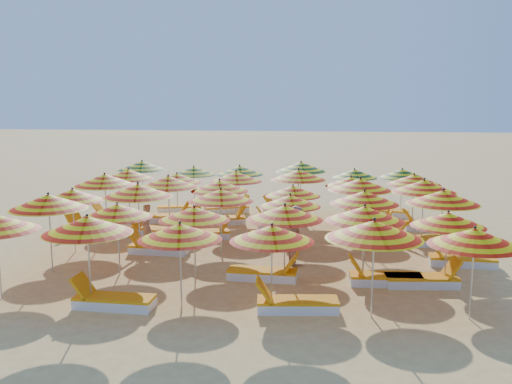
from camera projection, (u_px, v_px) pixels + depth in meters
ground at (254, 247)px, 17.08m from camera, size 120.00×120.00×0.00m
umbrella_1 at (87, 225)px, 12.00m from camera, size 2.34×2.34×2.02m
umbrella_2 at (180, 232)px, 11.90m from camera, size 2.32×2.32×1.89m
umbrella_3 at (272, 233)px, 11.78m from camera, size 2.10×2.10×1.88m
umbrella_4 at (374, 230)px, 11.36m from camera, size 2.57×2.57×2.08m
umbrella_5 at (474, 237)px, 11.27m from camera, size 2.23×2.23×1.93m
umbrella_6 at (48, 202)px, 14.41m from camera, size 2.58×2.58×2.08m
umbrella_7 at (117, 211)px, 14.25m from camera, size 1.89×1.89×1.86m
umbrella_8 at (194, 214)px, 13.90m from camera, size 2.31×2.31×1.86m
umbrella_9 at (285, 213)px, 13.64m from camera, size 2.34×2.34×1.95m
umbrella_10 at (365, 214)px, 13.40m from camera, size 2.03×2.03×1.97m
umbrella_11 at (448, 220)px, 13.29m from camera, size 2.12×2.12×1.85m
umbrella_12 at (73, 195)px, 16.32m from camera, size 2.36×2.36×1.90m
umbrella_13 at (138, 190)px, 16.13m from camera, size 2.60×2.60×2.09m
umbrella_14 at (221, 195)px, 16.04m from camera, size 2.27×2.27×1.95m
umbrella_15 at (290, 201)px, 15.81m from camera, size 2.05×2.05×1.82m
umbrella_16 at (364, 198)px, 15.46m from camera, size 2.38×2.38×1.99m
umbrella_17 at (443, 197)px, 15.16m from camera, size 2.38×2.38×2.06m
umbrella_18 at (105, 180)px, 18.18m from camera, size 2.13×2.13×2.09m
umbrella_19 at (168, 182)px, 18.07m from camera, size 2.42×2.42×2.04m
umbrella_20 at (220, 186)px, 17.86m from camera, size 1.90×1.90×1.93m
umbrella_21 at (293, 191)px, 17.51m from camera, size 2.24×2.24×1.82m
umbrella_22 at (360, 184)px, 17.39m from camera, size 2.38×2.38×2.06m
umbrella_23 at (424, 186)px, 17.06m from camera, size 2.54×2.54×2.06m
umbrella_24 at (128, 174)px, 20.45m from camera, size 2.27×2.27×1.95m
umbrella_25 at (177, 178)px, 20.06m from camera, size 1.76×1.76×1.86m
umbrella_26 at (236, 177)px, 19.85m from camera, size 2.39×2.39×1.94m
umbrella_27 at (299, 175)px, 19.73m from camera, size 2.50×2.50×2.04m
umbrella_28 at (351, 182)px, 19.30m from camera, size 2.23×2.23×1.84m
umbrella_29 at (414, 180)px, 19.31m from camera, size 1.99×1.99×1.92m
umbrella_30 at (142, 166)px, 22.45m from camera, size 1.95×1.95×2.03m
umbrella_31 at (194, 171)px, 22.21m from camera, size 2.15×2.15×1.83m
umbrella_32 at (240, 170)px, 21.74m from camera, size 2.29×2.29×1.92m
umbrella_33 at (301, 167)px, 21.70m from camera, size 2.20×2.20×2.08m
umbrella_34 at (354, 174)px, 21.57m from camera, size 1.99×1.99×1.81m
umbrella_35 at (402, 174)px, 21.26m from camera, size 2.27×2.27×1.86m
lounger_0 at (112, 301)px, 12.15m from camera, size 1.75×0.64×0.69m
lounger_1 at (295, 304)px, 11.97m from camera, size 1.79×0.77×0.69m
lounger_2 at (264, 273)px, 14.05m from camera, size 1.76×0.67×0.69m
lounger_3 at (384, 278)px, 13.66m from camera, size 1.76×0.66×0.69m
lounger_4 at (423, 280)px, 13.54m from camera, size 1.79×0.77×0.69m
lounger_5 at (158, 248)px, 16.41m from camera, size 1.76×0.65×0.69m
lounger_6 at (461, 260)px, 15.18m from camera, size 1.76×0.68×0.69m
lounger_7 at (90, 231)px, 18.53m from camera, size 1.82×1.21×0.69m
lounger_8 at (153, 231)px, 18.55m from camera, size 1.83×1.08×0.69m
lounger_9 at (204, 234)px, 18.10m from camera, size 1.83×1.08×0.69m
lounger_10 at (276, 237)px, 17.65m from camera, size 1.80×0.84×0.69m
lounger_11 at (378, 238)px, 17.56m from camera, size 1.83×1.15×0.69m
lounger_12 at (440, 239)px, 17.44m from camera, size 1.83×1.14×0.69m
lounger_13 at (116, 216)px, 20.92m from camera, size 1.77×0.69×0.69m
lounger_14 at (166, 217)px, 20.61m from camera, size 1.82×1.00×0.69m
lounger_15 at (222, 220)px, 20.21m from camera, size 1.83×1.03×0.69m
lounger_16 at (280, 222)px, 19.83m from camera, size 1.82×1.00×0.69m
lounger_17 at (367, 224)px, 19.55m from camera, size 1.76×0.67×0.69m
lounger_18 at (428, 225)px, 19.35m from camera, size 1.79×0.77×0.69m
lounger_19 at (181, 208)px, 22.34m from camera, size 1.81×0.90×0.69m
lounger_20 at (228, 209)px, 22.25m from camera, size 1.82×1.17×0.69m
lounger_21 at (285, 209)px, 22.15m from camera, size 1.82×0.96×0.69m
lounger_22 at (367, 211)px, 21.75m from camera, size 1.83×1.06×0.69m
lounger_23 at (384, 212)px, 21.59m from camera, size 1.81×0.91×0.69m
beachgoer_b at (296, 235)px, 15.29m from camera, size 0.82×0.92×1.59m
beachgoer_a at (147, 226)px, 16.96m from camera, size 0.52×0.57×1.31m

